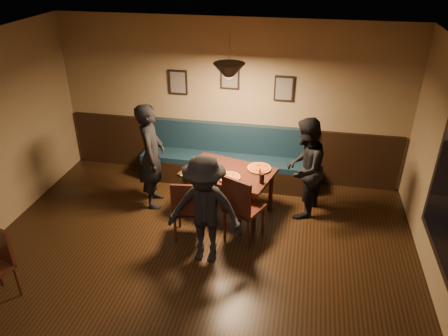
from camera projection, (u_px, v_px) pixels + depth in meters
The scene contains 23 objects.
floor at pixel (174, 316), 4.96m from camera, with size 7.00×7.00×0.00m, color black.
ceiling at pixel (155, 81), 3.63m from camera, with size 7.00×7.00×0.00m, color silver.
wall_back at pixel (230, 102), 7.32m from camera, with size 6.00×6.00×0.00m, color #8C704F.
wainscot at pixel (229, 150), 7.72m from camera, with size 5.88×0.06×1.00m, color black.
booth_bench at pixel (227, 156), 7.48m from camera, with size 3.00×0.60×1.00m, color #0F232D, non-canonical shape.
picture_left at pixel (178, 82), 7.30m from camera, with size 0.32×0.04×0.42m, color black.
picture_center at pixel (230, 76), 7.08m from camera, with size 0.32×0.04×0.42m, color black.
picture_right at pixel (284, 89), 6.99m from camera, with size 0.32×0.04×0.42m, color black.
pendant_lamp at pixel (229, 72), 5.84m from camera, with size 0.44×0.44×0.25m, color black.
dining_table at pixel (228, 191), 6.74m from camera, with size 1.33×0.85×0.71m, color black.
chair_near_left at pixel (189, 207), 6.10m from camera, with size 0.43×0.43×0.97m, color #32180E, non-canonical shape.
chair_near_right at pixel (244, 206), 6.05m from camera, with size 0.46×0.46×1.05m, color black, non-canonical shape.
diner_left at pixel (152, 156), 6.69m from camera, with size 0.63×0.41×1.72m, color black.
diner_right at pixel (304, 168), 6.46m from camera, with size 0.78×0.61×1.60m, color black.
diner_front at pixel (205, 210), 5.51m from camera, with size 1.00×0.57×1.54m, color black.
pizza_a at pixel (204, 164), 6.73m from camera, with size 0.34×0.34×0.04m, color gold.
pizza_b at pixel (229, 177), 6.37m from camera, with size 0.34×0.34×0.04m, color gold.
pizza_c at pixel (259, 168), 6.61m from camera, with size 0.37×0.37×0.04m, color orange.
soda_glass at pixel (262, 178), 6.21m from camera, with size 0.07×0.07×0.15m, color black.
tabasco_bottle at pixel (260, 172), 6.41m from camera, with size 0.03×0.03×0.13m, color #A91505.
napkin_a at pixel (197, 159), 6.91m from camera, with size 0.16×0.16×0.01m, color #207A2C.
napkin_b at pixel (187, 175), 6.45m from camera, with size 0.16×0.16×0.01m, color #1B682B.
cutlery_set at pixel (222, 183), 6.24m from camera, with size 0.02×0.18×0.00m, color silver.
Camera 1 is at (1.27, -3.37, 3.86)m, focal length 34.31 mm.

